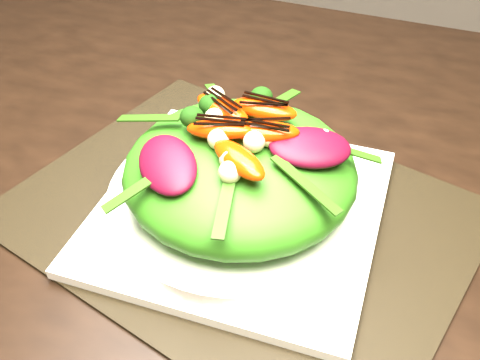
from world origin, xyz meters
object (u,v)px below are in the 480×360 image
(orange_segment, at_px, (232,114))
(placemat, at_px, (240,214))
(salad_bowl, at_px, (240,198))
(dining_table, at_px, (235,166))
(lettuce_mound, at_px, (240,170))
(plate_base, at_px, (240,209))

(orange_segment, bearing_deg, placemat, -54.39)
(placemat, distance_m, salad_bowl, 0.02)
(salad_bowl, bearing_deg, dining_table, 114.88)
(orange_segment, bearing_deg, dining_table, 110.42)
(dining_table, distance_m, lettuce_mound, 0.14)
(plate_base, distance_m, orange_segment, 0.11)
(placemat, bearing_deg, orange_segment, 125.61)
(placemat, distance_m, lettuce_mound, 0.06)
(placemat, xyz_separation_m, salad_bowl, (-0.00, 0.00, 0.02))
(plate_base, bearing_deg, dining_table, 114.88)
(dining_table, bearing_deg, lettuce_mound, -65.12)
(dining_table, relative_size, placemat, 3.46)
(dining_table, distance_m, plate_base, 0.11)
(placemat, height_order, orange_segment, orange_segment)
(dining_table, height_order, salad_bowl, dining_table)
(dining_table, xyz_separation_m, placemat, (0.05, -0.10, 0.02))
(salad_bowl, relative_size, lettuce_mound, 1.17)
(dining_table, relative_size, lettuce_mound, 6.82)
(orange_segment, bearing_deg, lettuce_mound, -54.39)
(salad_bowl, height_order, lettuce_mound, lettuce_mound)
(placemat, relative_size, orange_segment, 7.04)
(lettuce_mound, height_order, orange_segment, orange_segment)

